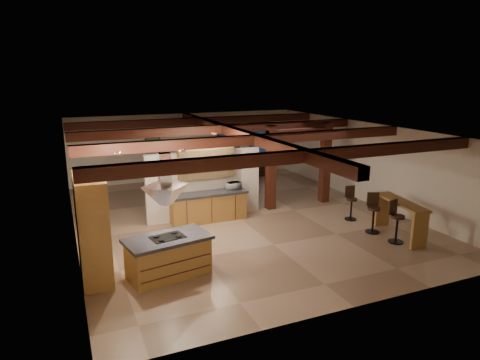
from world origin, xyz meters
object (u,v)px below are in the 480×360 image
Objects in this scene: kitchen_island at (168,256)px; bar_counter at (400,213)px; sofa at (247,170)px; dining_table at (223,189)px.

bar_counter reaches higher than kitchen_island.
bar_counter is at bearing 99.05° from sofa.
bar_counter is (6.72, -0.18, 0.24)m from kitchen_island.
sofa is (2.28, 2.81, -0.02)m from dining_table.
kitchen_island is at bearing -105.99° from dining_table.
kitchen_island is at bearing 178.50° from bar_counter.
kitchen_island reaches higher than sofa.
dining_table is 0.88× the size of sofa.
bar_counter is (0.95, -8.62, 0.42)m from sofa.
bar_counter reaches higher than dining_table.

